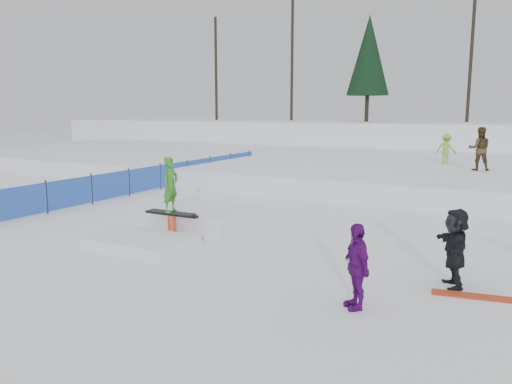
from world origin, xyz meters
The scene contains 10 objects.
ground centered at (0.00, 0.00, 0.00)m, with size 120.00×120.00×0.00m, color white.
snow_berm centered at (0.00, 30.00, 1.20)m, with size 60.00×14.00×2.40m, color white.
snow_midrise centered at (0.00, 16.00, 0.40)m, with size 50.00×18.00×0.80m, color white.
safety_fence centered at (-6.50, 6.60, 0.55)m, with size 0.05×16.00×1.10m.
walker_olive centered at (5.22, 12.88, 1.70)m, with size 0.88×0.68×1.81m, color #423319.
walker_ygreen centered at (3.64, 15.07, 1.50)m, with size 0.91×0.52×1.41m, color #8BBE31.
spectator_purple centered at (4.50, -1.93, 0.73)m, with size 0.86×0.36×1.47m, color #560C6C.
spectator_dark centered at (5.82, -0.05, 0.75)m, with size 1.40×0.44×1.51m, color black.
loose_board_red centered at (6.21, -0.46, 0.01)m, with size 1.40×0.28×0.03m, color #B03317.
jib_rail_feature centered at (-1.12, 0.95, 0.30)m, with size 2.60×4.40×2.11m.
Camera 1 is at (6.79, -9.77, 3.30)m, focal length 35.00 mm.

